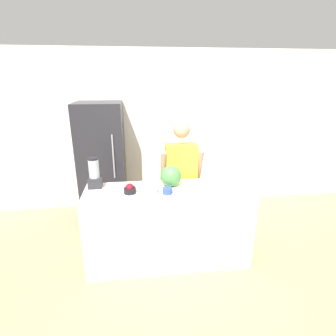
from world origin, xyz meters
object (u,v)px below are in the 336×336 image
(refrigerator, at_px, (103,162))
(bowl_cream, at_px, (151,189))
(bowl_cherries, at_px, (130,189))
(watermelon, at_px, (171,176))
(blender, at_px, (94,174))
(bowl_small_blue, at_px, (167,191))
(person, at_px, (181,181))

(refrigerator, bearing_deg, bowl_cream, -63.06)
(bowl_cherries, bearing_deg, watermelon, 14.10)
(watermelon, height_order, blender, blender)
(refrigerator, distance_m, bowl_small_blue, 1.61)
(bowl_cream, bearing_deg, person, 52.86)
(refrigerator, distance_m, bowl_cherries, 1.37)
(blender, bearing_deg, refrigerator, 92.36)
(bowl_small_blue, distance_m, blender, 0.87)
(watermelon, relative_size, blender, 0.68)
(refrigerator, distance_m, watermelon, 1.50)
(watermelon, bearing_deg, bowl_cherries, -165.90)
(refrigerator, bearing_deg, person, -34.08)
(bowl_cream, distance_m, blender, 0.69)
(person, bearing_deg, bowl_cherries, -140.77)
(person, xyz_separation_m, bowl_cream, (-0.44, -0.58, 0.15))
(bowl_cherries, distance_m, blender, 0.47)
(bowl_cream, height_order, blender, blender)
(bowl_small_blue, bearing_deg, refrigerator, 122.23)
(bowl_cream, xyz_separation_m, blender, (-0.63, 0.25, 0.11))
(person, bearing_deg, watermelon, -114.39)
(bowl_cream, xyz_separation_m, bowl_small_blue, (0.18, -0.03, -0.01))
(refrigerator, height_order, person, refrigerator)
(refrigerator, relative_size, blender, 5.10)
(refrigerator, bearing_deg, blender, -87.64)
(person, relative_size, blender, 4.58)
(bowl_small_blue, height_order, blender, blender)
(refrigerator, xyz_separation_m, bowl_small_blue, (0.86, -1.36, 0.07))
(bowl_small_blue, bearing_deg, person, 67.45)
(watermelon, distance_m, bowl_small_blue, 0.22)
(refrigerator, relative_size, watermelon, 7.53)
(refrigerator, relative_size, person, 1.11)
(bowl_cherries, height_order, bowl_cream, bowl_cream)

